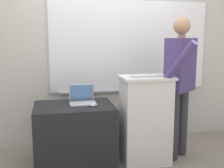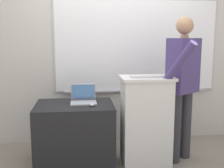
% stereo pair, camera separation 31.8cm
% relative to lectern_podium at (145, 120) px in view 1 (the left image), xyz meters
% --- Properties ---
extents(back_wall, '(6.40, 0.17, 2.86)m').
position_rel_lectern_podium_xyz_m(back_wall, '(-0.29, 0.87, 0.91)').
color(back_wall, beige).
rests_on(back_wall, ground_plane).
extents(lectern_podium, '(0.59, 0.42, 1.03)m').
position_rel_lectern_podium_xyz_m(lectern_podium, '(0.00, 0.00, 0.00)').
color(lectern_podium, silver).
rests_on(lectern_podium, ground_plane).
extents(side_desk, '(0.90, 0.66, 0.71)m').
position_rel_lectern_podium_xyz_m(side_desk, '(-0.82, 0.13, -0.17)').
color(side_desk, black).
rests_on(side_desk, ground_plane).
extents(person_presenter, '(0.55, 0.71, 1.70)m').
position_rel_lectern_podium_xyz_m(person_presenter, '(0.44, 0.04, 0.45)').
color(person_presenter, '#333338').
rests_on(person_presenter, ground_plane).
extents(laptop, '(0.30, 0.27, 0.22)m').
position_rel_lectern_podium_xyz_m(laptop, '(-0.71, 0.23, 0.25)').
color(laptop, '#B7BABF').
rests_on(laptop, side_desk).
extents(wireless_keyboard, '(0.38, 0.12, 0.02)m').
position_rel_lectern_podium_xyz_m(wireless_keyboard, '(-0.00, -0.05, 0.52)').
color(wireless_keyboard, silver).
rests_on(wireless_keyboard, lectern_podium).
extents(computer_mouse_by_laptop, '(0.06, 0.10, 0.03)m').
position_rel_lectern_podium_xyz_m(computer_mouse_by_laptop, '(-0.62, 0.02, 0.20)').
color(computer_mouse_by_laptop, silver).
rests_on(computer_mouse_by_laptop, side_desk).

